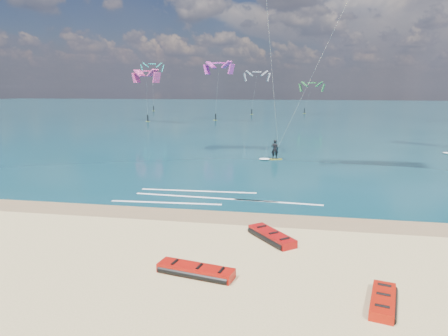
# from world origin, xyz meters

# --- Properties ---
(ground) EXTENTS (320.00, 320.00, 0.00)m
(ground) POSITION_xyz_m (0.00, 40.00, 0.00)
(ground) COLOR tan
(ground) RESTS_ON ground
(wet_sand_strip) EXTENTS (320.00, 2.40, 0.01)m
(wet_sand_strip) POSITION_xyz_m (0.00, 3.00, 0.00)
(wet_sand_strip) COLOR brown
(wet_sand_strip) RESTS_ON ground
(sea) EXTENTS (320.00, 200.00, 0.04)m
(sea) POSITION_xyz_m (0.00, 104.00, 0.02)
(sea) COLOR #0B3740
(sea) RESTS_ON ground
(packed_kite_left) EXTENTS (3.41, 1.75, 0.42)m
(packed_kite_left) POSITION_xyz_m (2.69, -4.06, 0.00)
(packed_kite_left) COLOR #AB1109
(packed_kite_left) RESTS_ON ground
(packed_kite_mid) EXTENTS (2.86, 3.13, 0.44)m
(packed_kite_mid) POSITION_xyz_m (5.39, 0.04, 0.00)
(packed_kite_mid) COLOR #A30C0B
(packed_kite_mid) RESTS_ON ground
(packed_kite_right) EXTENTS (1.66, 2.67, 0.40)m
(packed_kite_right) POSITION_xyz_m (9.36, -5.16, 0.00)
(packed_kite_right) COLOR #B11507
(packed_kite_right) RESTS_ON ground
(kitesurfer_main) EXTENTS (10.74, 8.08, 19.39)m
(kitesurfer_main) POSITION_xyz_m (5.93, 17.91, 9.98)
(kitesurfer_main) COLOR yellow
(kitesurfer_main) RESTS_ON sea
(shoreline_foam) EXTENTS (13.20, 3.67, 0.01)m
(shoreline_foam) POSITION_xyz_m (0.84, 6.56, 0.04)
(shoreline_foam) COLOR white
(shoreline_foam) RESTS_ON ground
(distant_kites) EXTENTS (80.61, 39.21, 13.38)m
(distant_kites) POSITION_xyz_m (-4.38, 74.58, 5.51)
(distant_kites) COLOR #A09FA8
(distant_kites) RESTS_ON ground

